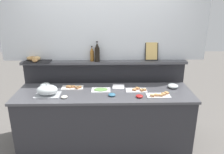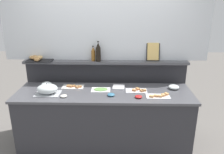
{
  "view_description": "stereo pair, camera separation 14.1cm",
  "coord_description": "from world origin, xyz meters",
  "px_view_note": "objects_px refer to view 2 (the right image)",
  "views": [
    {
      "loc": [
        0.04,
        -2.94,
        2.17
      ],
      "look_at": [
        0.11,
        0.1,
        1.11
      ],
      "focal_mm": 36.01,
      "sensor_mm": 36.0,
      "label": 1
    },
    {
      "loc": [
        0.19,
        -2.94,
        2.17
      ],
      "look_at": [
        0.11,
        0.1,
        1.11
      ],
      "focal_mm": 36.01,
      "sensor_mm": 36.0,
      "label": 2
    }
  ],
  "objects_px": {
    "bread_basket": "(37,58)",
    "napkin_stack": "(119,87)",
    "cold_cuts_platter": "(101,90)",
    "serving_cloche": "(47,89)",
    "condiment_bowl_cream": "(64,96)",
    "vinegar_bottle_amber": "(93,54)",
    "condiment_bowl_teal": "(138,97)",
    "framed_picture": "(153,51)",
    "glass_bowl_large": "(174,87)",
    "sandwich_platter_front": "(137,91)",
    "wine_bottle_dark": "(98,52)",
    "sandwich_platter_side": "(73,87)",
    "condiment_bowl_red": "(111,95)",
    "sandwich_platter_rear": "(158,96)",
    "glass_bowl_medium": "(47,84)"
  },
  "relations": [
    {
      "from": "glass_bowl_medium",
      "to": "condiment_bowl_cream",
      "type": "distance_m",
      "value": 0.54
    },
    {
      "from": "condiment_bowl_teal",
      "to": "condiment_bowl_cream",
      "type": "xyz_separation_m",
      "value": [
        -1.01,
        0.0,
        -0.0
      ]
    },
    {
      "from": "serving_cloche",
      "to": "napkin_stack",
      "type": "relative_size",
      "value": 2.0
    },
    {
      "from": "sandwich_platter_front",
      "to": "glass_bowl_large",
      "type": "xyz_separation_m",
      "value": [
        0.54,
        0.1,
        0.02
      ]
    },
    {
      "from": "framed_picture",
      "to": "serving_cloche",
      "type": "bearing_deg",
      "value": -158.36
    },
    {
      "from": "sandwich_platter_side",
      "to": "cold_cuts_platter",
      "type": "height_order",
      "value": "sandwich_platter_side"
    },
    {
      "from": "glass_bowl_large",
      "to": "napkin_stack",
      "type": "height_order",
      "value": "glass_bowl_large"
    },
    {
      "from": "serving_cloche",
      "to": "napkin_stack",
      "type": "distance_m",
      "value": 1.02
    },
    {
      "from": "sandwich_platter_side",
      "to": "cold_cuts_platter",
      "type": "relative_size",
      "value": 1.17
    },
    {
      "from": "serving_cloche",
      "to": "framed_picture",
      "type": "xyz_separation_m",
      "value": [
        1.52,
        0.6,
        0.4
      ]
    },
    {
      "from": "sandwich_platter_side",
      "to": "framed_picture",
      "type": "relative_size",
      "value": 1.08
    },
    {
      "from": "sandwich_platter_front",
      "to": "napkin_stack",
      "type": "relative_size",
      "value": 1.78
    },
    {
      "from": "glass_bowl_large",
      "to": "condiment_bowl_teal",
      "type": "relative_size",
      "value": 1.6
    },
    {
      "from": "condiment_bowl_red",
      "to": "serving_cloche",
      "type": "bearing_deg",
      "value": 177.56
    },
    {
      "from": "glass_bowl_large",
      "to": "condiment_bowl_cream",
      "type": "distance_m",
      "value": 1.58
    },
    {
      "from": "wine_bottle_dark",
      "to": "framed_picture",
      "type": "relative_size",
      "value": 1.07
    },
    {
      "from": "cold_cuts_platter",
      "to": "framed_picture",
      "type": "distance_m",
      "value": 1.02
    },
    {
      "from": "bread_basket",
      "to": "sandwich_platter_rear",
      "type": "bearing_deg",
      "value": -18.53
    },
    {
      "from": "cold_cuts_platter",
      "to": "vinegar_bottle_amber",
      "type": "height_order",
      "value": "vinegar_bottle_amber"
    },
    {
      "from": "sandwich_platter_side",
      "to": "sandwich_platter_rear",
      "type": "distance_m",
      "value": 1.25
    },
    {
      "from": "bread_basket",
      "to": "napkin_stack",
      "type": "bearing_deg",
      "value": -13.55
    },
    {
      "from": "condiment_bowl_cream",
      "to": "framed_picture",
      "type": "distance_m",
      "value": 1.52
    },
    {
      "from": "cold_cuts_platter",
      "to": "vinegar_bottle_amber",
      "type": "relative_size",
      "value": 1.15
    },
    {
      "from": "sandwich_platter_front",
      "to": "serving_cloche",
      "type": "relative_size",
      "value": 0.89
    },
    {
      "from": "bread_basket",
      "to": "framed_picture",
      "type": "bearing_deg",
      "value": 1.38
    },
    {
      "from": "condiment_bowl_cream",
      "to": "vinegar_bottle_amber",
      "type": "xyz_separation_m",
      "value": [
        0.34,
        0.67,
        0.42
      ]
    },
    {
      "from": "sandwich_platter_front",
      "to": "serving_cloche",
      "type": "height_order",
      "value": "serving_cloche"
    },
    {
      "from": "napkin_stack",
      "to": "wine_bottle_dark",
      "type": "bearing_deg",
      "value": 137.32
    },
    {
      "from": "cold_cuts_platter",
      "to": "condiment_bowl_cream",
      "type": "bearing_deg",
      "value": -152.55
    },
    {
      "from": "glass_bowl_medium",
      "to": "wine_bottle_dark",
      "type": "xyz_separation_m",
      "value": [
        0.78,
        0.23,
        0.44
      ]
    },
    {
      "from": "condiment_bowl_teal",
      "to": "napkin_stack",
      "type": "height_order",
      "value": "condiment_bowl_teal"
    },
    {
      "from": "condiment_bowl_teal",
      "to": "sandwich_platter_front",
      "type": "bearing_deg",
      "value": 89.45
    },
    {
      "from": "glass_bowl_large",
      "to": "condiment_bowl_red",
      "type": "bearing_deg",
      "value": -163.33
    },
    {
      "from": "condiment_bowl_teal",
      "to": "bread_basket",
      "type": "height_order",
      "value": "bread_basket"
    },
    {
      "from": "bread_basket",
      "to": "cold_cuts_platter",
      "type": "bearing_deg",
      "value": -21.22
    },
    {
      "from": "cold_cuts_platter",
      "to": "serving_cloche",
      "type": "height_order",
      "value": "serving_cloche"
    },
    {
      "from": "serving_cloche",
      "to": "vinegar_bottle_amber",
      "type": "xyz_separation_m",
      "value": [
        0.58,
        0.58,
        0.36
      ]
    },
    {
      "from": "framed_picture",
      "to": "glass_bowl_large",
      "type": "bearing_deg",
      "value": -53.06
    },
    {
      "from": "condiment_bowl_cream",
      "to": "bread_basket",
      "type": "height_order",
      "value": "bread_basket"
    },
    {
      "from": "sandwich_platter_rear",
      "to": "bread_basket",
      "type": "relative_size",
      "value": 0.8
    },
    {
      "from": "sandwich_platter_front",
      "to": "sandwich_platter_side",
      "type": "relative_size",
      "value": 0.95
    },
    {
      "from": "serving_cloche",
      "to": "bread_basket",
      "type": "height_order",
      "value": "bread_basket"
    },
    {
      "from": "glass_bowl_medium",
      "to": "condiment_bowl_teal",
      "type": "distance_m",
      "value": 1.42
    },
    {
      "from": "sandwich_platter_front",
      "to": "bread_basket",
      "type": "distance_m",
      "value": 1.65
    },
    {
      "from": "napkin_stack",
      "to": "wine_bottle_dark",
      "type": "height_order",
      "value": "wine_bottle_dark"
    },
    {
      "from": "condiment_bowl_cream",
      "to": "sandwich_platter_front",
      "type": "bearing_deg",
      "value": 12.67
    },
    {
      "from": "sandwich_platter_front",
      "to": "wine_bottle_dark",
      "type": "height_order",
      "value": "wine_bottle_dark"
    },
    {
      "from": "wine_bottle_dark",
      "to": "cold_cuts_platter",
      "type": "bearing_deg",
      "value": -81.25
    },
    {
      "from": "sandwich_platter_side",
      "to": "napkin_stack",
      "type": "xyz_separation_m",
      "value": [
        0.68,
        -0.01,
        0.0
      ]
    },
    {
      "from": "cold_cuts_platter",
      "to": "serving_cloche",
      "type": "relative_size",
      "value": 0.8
    }
  ]
}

